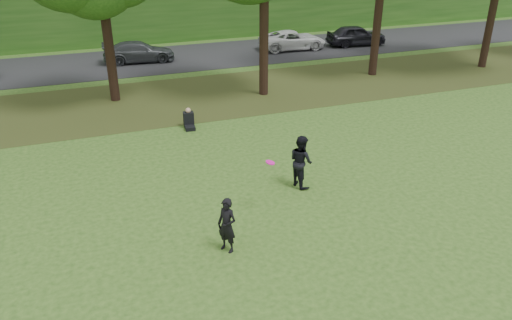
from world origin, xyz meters
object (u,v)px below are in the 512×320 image
Objects in this scene: player_left at (227,225)px; frisbee at (270,162)px; seated_person at (189,120)px; player_right at (301,161)px.

frisbee is (1.76, 1.46, 0.82)m from player_left.
player_left reaches higher than seated_person.
player_left is 4.17m from player_right.
frisbee is 0.43× the size of seated_person.
player_left is 1.81× the size of seated_person.
player_left is at bearing -140.27° from frisbee.
player_right is 2.08× the size of seated_person.
player_right reaches higher than frisbee.
player_left is 4.18× the size of frisbee.
player_right is at bearing 36.67° from frisbee.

